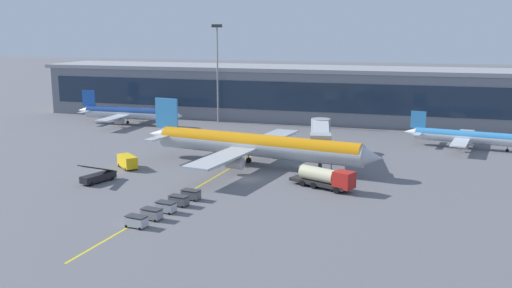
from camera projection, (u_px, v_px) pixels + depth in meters
ground_plane at (247, 179)px, 92.09m from camera, size 700.00×700.00×0.00m
apron_lead_in_line at (220, 174)px, 95.50m from camera, size 5.60×79.84×0.01m
terminal_building at (341, 94)px, 150.60m from camera, size 170.93×21.23×14.30m
main_airliner at (255, 145)px, 100.39m from camera, size 46.37×37.19×11.32m
jet_bridge at (321, 134)px, 105.59m from camera, size 6.96×20.30×6.57m
fuel_tanker at (326, 178)px, 86.24m from camera, size 10.90×6.59×3.25m
crew_van at (127, 161)px, 99.26m from camera, size 5.14×4.88×2.30m
belt_loader at (98, 176)px, 90.11m from camera, size 3.67×6.97×3.49m
baggage_cart_0 at (136, 221)px, 69.56m from camera, size 2.85×1.97×1.48m
baggage_cart_1 at (152, 214)px, 72.40m from camera, size 2.85×1.97×1.48m
baggage_cart_2 at (166, 207)px, 75.23m from camera, size 2.85×1.97×1.48m
baggage_cart_3 at (179, 200)px, 78.07m from camera, size 2.85×1.97×1.48m
baggage_cart_4 at (191, 194)px, 80.90m from camera, size 2.85×1.97×1.48m
commuter_jet_far at (129, 113)px, 144.81m from camera, size 30.32×23.89×8.62m
commuter_jet_near at (467, 137)px, 115.57m from camera, size 25.79×20.52×7.20m
apron_light_mast_0 at (217, 66)px, 146.60m from camera, size 2.80×0.50×25.61m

